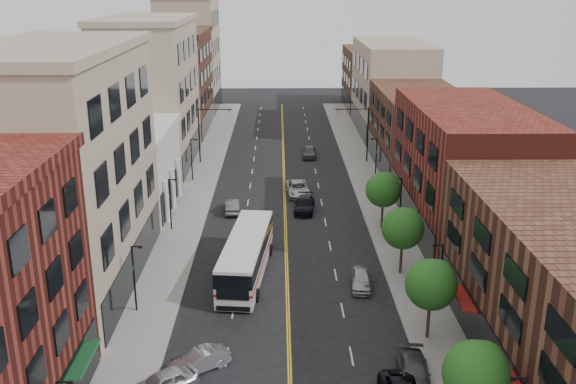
{
  "coord_description": "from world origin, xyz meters",
  "views": [
    {
      "loc": [
        -0.59,
        -33.68,
        22.91
      ],
      "look_at": [
        0.19,
        20.52,
        5.0
      ],
      "focal_mm": 40.0,
      "sensor_mm": 36.0,
      "label": 1
    }
  ],
  "objects_px": {
    "car_lane_b": "(298,188)",
    "car_lane_behind": "(232,206)",
    "car_angle_b": "(199,361)",
    "car_lane_a": "(305,205)",
    "city_bus": "(246,254)",
    "car_lane_c": "(309,152)",
    "car_angle_a": "(163,383)",
    "car_parked_far": "(361,279)",
    "car_parked_mid": "(414,373)"
  },
  "relations": [
    {
      "from": "car_lane_behind",
      "to": "car_angle_a",
      "type": "bearing_deg",
      "value": 81.1
    },
    {
      "from": "city_bus",
      "to": "car_parked_mid",
      "type": "bearing_deg",
      "value": -48.19
    },
    {
      "from": "car_parked_far",
      "to": "car_lane_behind",
      "type": "height_order",
      "value": "car_parked_far"
    },
    {
      "from": "car_angle_a",
      "to": "car_lane_b",
      "type": "xyz_separation_m",
      "value": [
        8.9,
        36.4,
        0.04
      ]
    },
    {
      "from": "car_parked_far",
      "to": "car_lane_a",
      "type": "height_order",
      "value": "car_lane_a"
    },
    {
      "from": "car_parked_far",
      "to": "car_lane_a",
      "type": "relative_size",
      "value": 0.83
    },
    {
      "from": "car_lane_a",
      "to": "car_lane_c",
      "type": "relative_size",
      "value": 1.09
    },
    {
      "from": "car_lane_a",
      "to": "car_parked_far",
      "type": "bearing_deg",
      "value": -71.74
    },
    {
      "from": "car_angle_b",
      "to": "car_lane_a",
      "type": "relative_size",
      "value": 0.8
    },
    {
      "from": "car_parked_far",
      "to": "car_lane_b",
      "type": "distance_m",
      "value": 23.34
    },
    {
      "from": "city_bus",
      "to": "car_lane_c",
      "type": "bearing_deg",
      "value": 85.48
    },
    {
      "from": "car_lane_behind",
      "to": "car_parked_far",
      "type": "bearing_deg",
      "value": 117.68
    },
    {
      "from": "car_angle_a",
      "to": "car_angle_b",
      "type": "relative_size",
      "value": 1.07
    },
    {
      "from": "car_angle_a",
      "to": "car_parked_far",
      "type": "relative_size",
      "value": 1.03
    },
    {
      "from": "car_lane_c",
      "to": "car_angle_a",
      "type": "bearing_deg",
      "value": -99.28
    },
    {
      "from": "city_bus",
      "to": "car_angle_b",
      "type": "bearing_deg",
      "value": -93.97
    },
    {
      "from": "car_lane_behind",
      "to": "car_lane_a",
      "type": "xyz_separation_m",
      "value": [
        7.54,
        0.2,
        0.02
      ]
    },
    {
      "from": "city_bus",
      "to": "car_angle_a",
      "type": "xyz_separation_m",
      "value": [
        -4.12,
        -15.65,
        -1.23
      ]
    },
    {
      "from": "car_angle_a",
      "to": "car_parked_mid",
      "type": "distance_m",
      "value": 14.83
    },
    {
      "from": "car_angle_b",
      "to": "car_angle_a",
      "type": "bearing_deg",
      "value": -70.76
    },
    {
      "from": "car_angle_b",
      "to": "car_parked_mid",
      "type": "xyz_separation_m",
      "value": [
        13.0,
        -1.5,
        0.03
      ]
    },
    {
      "from": "car_angle_b",
      "to": "car_parked_mid",
      "type": "bearing_deg",
      "value": 49.84
    },
    {
      "from": "car_parked_mid",
      "to": "car_lane_b",
      "type": "height_order",
      "value": "car_lane_b"
    },
    {
      "from": "car_lane_a",
      "to": "car_lane_b",
      "type": "height_order",
      "value": "car_lane_b"
    },
    {
      "from": "car_parked_far",
      "to": "car_angle_a",
      "type": "bearing_deg",
      "value": -128.94
    },
    {
      "from": "car_lane_b",
      "to": "car_lane_c",
      "type": "distance_m",
      "value": 16.29
    },
    {
      "from": "city_bus",
      "to": "car_lane_a",
      "type": "height_order",
      "value": "city_bus"
    },
    {
      "from": "car_lane_a",
      "to": "car_lane_c",
      "type": "xyz_separation_m",
      "value": [
        1.51,
        21.54,
        0.05
      ]
    },
    {
      "from": "car_lane_behind",
      "to": "car_parked_mid",
      "type": "bearing_deg",
      "value": 107.93
    },
    {
      "from": "car_parked_far",
      "to": "car_lane_c",
      "type": "relative_size",
      "value": 0.9
    },
    {
      "from": "car_angle_b",
      "to": "car_lane_b",
      "type": "bearing_deg",
      "value": 134.64
    },
    {
      "from": "car_angle_a",
      "to": "car_parked_mid",
      "type": "relative_size",
      "value": 0.9
    },
    {
      "from": "car_angle_b",
      "to": "car_lane_behind",
      "type": "relative_size",
      "value": 0.94
    },
    {
      "from": "city_bus",
      "to": "car_lane_behind",
      "type": "relative_size",
      "value": 3.19
    },
    {
      "from": "car_lane_behind",
      "to": "car_lane_b",
      "type": "relative_size",
      "value": 0.77
    },
    {
      "from": "car_lane_b",
      "to": "car_lane_behind",
      "type": "bearing_deg",
      "value": -146.58
    },
    {
      "from": "car_lane_b",
      "to": "car_lane_c",
      "type": "relative_size",
      "value": 1.21
    },
    {
      "from": "city_bus",
      "to": "car_parked_mid",
      "type": "height_order",
      "value": "city_bus"
    },
    {
      "from": "car_lane_b",
      "to": "car_angle_b",
      "type": "bearing_deg",
      "value": -106.92
    },
    {
      "from": "car_parked_far",
      "to": "car_lane_a",
      "type": "distance_m",
      "value": 17.95
    },
    {
      "from": "car_lane_a",
      "to": "car_lane_b",
      "type": "relative_size",
      "value": 0.9
    },
    {
      "from": "car_lane_a",
      "to": "car_angle_a",
      "type": "bearing_deg",
      "value": -100.76
    },
    {
      "from": "car_parked_far",
      "to": "car_lane_c",
      "type": "distance_m",
      "value": 39.16
    },
    {
      "from": "car_lane_b",
      "to": "car_angle_a",
      "type": "bearing_deg",
      "value": -108.87
    },
    {
      "from": "car_angle_b",
      "to": "car_lane_c",
      "type": "distance_m",
      "value": 51.01
    },
    {
      "from": "city_bus",
      "to": "car_angle_a",
      "type": "distance_m",
      "value": 16.23
    },
    {
      "from": "city_bus",
      "to": "car_lane_c",
      "type": "distance_m",
      "value": 37.55
    },
    {
      "from": "car_angle_a",
      "to": "car_lane_a",
      "type": "distance_m",
      "value": 32.42
    },
    {
      "from": "car_lane_c",
      "to": "car_parked_mid",
      "type": "bearing_deg",
      "value": -83.25
    },
    {
      "from": "car_parked_mid",
      "to": "car_lane_behind",
      "type": "distance_m",
      "value": 32.61
    }
  ]
}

